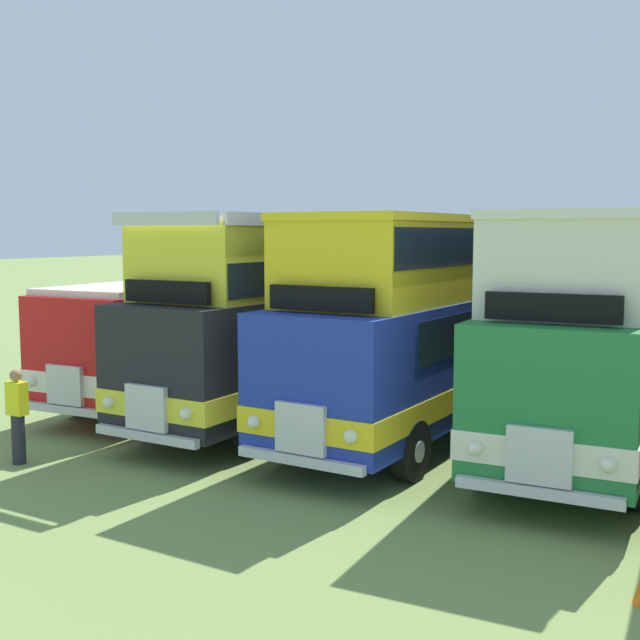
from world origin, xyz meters
The scene contains 7 objects.
ground_plane centered at (0.00, 0.00, 0.00)m, with size 200.00×200.00×0.00m, color #7A934C.
bus_first_in_row centered at (-6.45, 0.24, 1.75)m, with size 3.01×10.38×2.99m.
bus_second_in_row centered at (-3.22, 0.04, 2.36)m, with size 2.82×11.45×4.52m.
bus_third_in_row centered at (0.01, 0.11, 2.48)m, with size 3.01×11.59×4.49m.
bus_fourth_in_row centered at (3.22, 0.07, 2.47)m, with size 2.90×11.01×4.49m.
marshal_person centered at (-5.61, -6.60, 0.89)m, with size 0.36×0.24×1.73m.
rope_fence_line centered at (0.00, 11.83, 0.68)m, with size 18.98×0.08×1.05m.
Camera 1 is at (5.90, -16.23, 4.15)m, focal length 44.62 mm.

